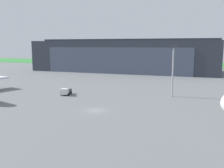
# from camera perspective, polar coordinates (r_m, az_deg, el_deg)

# --- Properties ---
(ground_plane) EXTENTS (440.00, 440.00, 0.00)m
(ground_plane) POSITION_cam_1_polar(r_m,az_deg,el_deg) (59.64, -3.75, -5.96)
(ground_plane) COLOR slate
(grass_field_strip) EXTENTS (440.00, 56.00, 0.08)m
(grass_field_strip) POSITION_cam_1_polar(r_m,az_deg,el_deg) (207.43, 13.09, 4.39)
(grass_field_strip) COLOR #338039
(grass_field_strip) RESTS_ON ground_plane
(maintenance_hangar) EXTENTS (103.22, 34.95, 18.56)m
(maintenance_hangar) POSITION_cam_1_polar(r_m,az_deg,el_deg) (148.97, 2.86, 6.35)
(maintenance_hangar) COLOR #2D333D
(maintenance_hangar) RESTS_ON ground_plane
(stair_truck) EXTENTS (3.29, 4.99, 2.09)m
(stair_truck) POSITION_cam_1_polar(r_m,az_deg,el_deg) (78.96, -10.33, -1.64)
(stair_truck) COLOR silver
(stair_truck) RESTS_ON ground_plane
(apron_light_mast) EXTENTS (2.40, 0.50, 15.15)m
(apron_light_mast) POSITION_cam_1_polar(r_m,az_deg,el_deg) (76.05, 13.55, 3.99)
(apron_light_mast) COLOR #99999E
(apron_light_mast) RESTS_ON ground_plane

